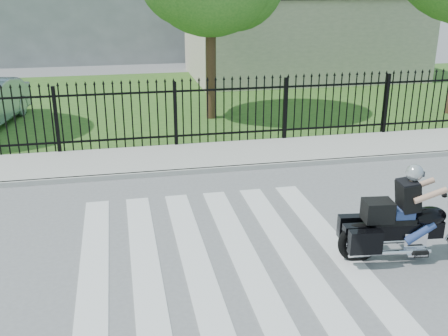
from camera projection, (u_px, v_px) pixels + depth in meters
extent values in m
plane|color=slate|center=(220.00, 259.00, 8.51)|extent=(120.00, 120.00, 0.00)
cube|color=#ADAAA3|center=(181.00, 158.00, 13.09)|extent=(40.00, 2.00, 0.12)
cube|color=#ADAAA3|center=(187.00, 172.00, 12.17)|extent=(40.00, 0.12, 0.12)
cube|color=#2A541C|center=(158.00, 100.00, 19.56)|extent=(40.00, 12.00, 0.02)
cube|color=black|center=(176.00, 136.00, 13.91)|extent=(26.00, 0.04, 0.05)
cube|color=black|center=(175.00, 91.00, 13.51)|extent=(26.00, 0.04, 0.05)
cylinder|color=#382316|center=(211.00, 54.00, 16.37)|extent=(0.32, 0.32, 4.16)
cube|color=beige|center=(302.00, 38.00, 23.98)|extent=(10.00, 6.00, 3.50)
torus|color=black|center=(358.00, 243.00, 8.38)|extent=(0.69, 0.21, 0.68)
cube|color=black|center=(405.00, 229.00, 8.37)|extent=(1.23, 0.36, 0.28)
ellipsoid|color=black|center=(429.00, 216.00, 8.33)|extent=(0.62, 0.43, 0.31)
cube|color=black|center=(395.00, 220.00, 8.29)|extent=(0.64, 0.36, 0.09)
cube|color=silver|center=(412.00, 238.00, 8.44)|extent=(0.40, 0.32, 0.28)
cube|color=black|center=(378.00, 211.00, 8.21)|extent=(0.48, 0.40, 0.34)
cube|color=navy|center=(403.00, 213.00, 8.27)|extent=(0.35, 0.31, 0.17)
sphere|color=#AAAEB2|center=(415.00, 173.00, 8.05)|extent=(0.27, 0.27, 0.27)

